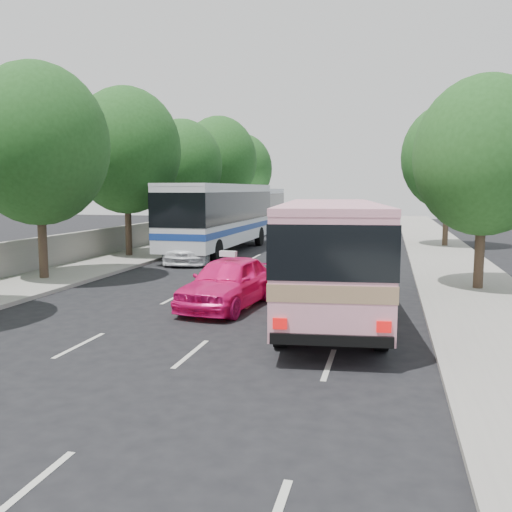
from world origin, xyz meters
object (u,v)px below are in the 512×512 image
(pink_bus, at_px, (330,245))
(tour_coach_front, at_px, (221,211))
(pink_taxi, at_px, (228,282))
(tour_coach_rear, at_px, (259,205))
(white_pickup, at_px, (195,247))

(pink_bus, xyz_separation_m, tour_coach_front, (-8.18, 14.99, 0.35))
(pink_bus, relative_size, tour_coach_front, 0.79)
(pink_taxi, xyz_separation_m, tour_coach_rear, (-6.69, 32.05, 1.50))
(pink_taxi, xyz_separation_m, tour_coach_front, (-4.89, 14.72, 1.64))
(pink_bus, bearing_deg, pink_taxi, 168.83)
(white_pickup, bearing_deg, pink_bus, -56.81)
(pink_taxi, bearing_deg, tour_coach_front, 115.39)
(pink_bus, bearing_deg, white_pickup, 121.42)
(pink_taxi, relative_size, white_pickup, 0.89)
(pink_bus, relative_size, white_pickup, 2.01)
(white_pickup, height_order, tour_coach_rear, tour_coach_rear)
(pink_bus, distance_m, tour_coach_rear, 33.83)
(pink_taxi, height_order, white_pickup, pink_taxi)
(pink_bus, bearing_deg, tour_coach_front, 112.10)
(pink_taxi, xyz_separation_m, white_pickup, (-4.89, 10.22, -0.04))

